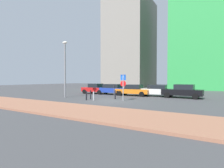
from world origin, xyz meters
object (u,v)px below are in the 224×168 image
Objects in this scene: parked_car_black at (183,91)px; parked_car_orange at (133,90)px; street_lamp at (65,64)px; traffic_bollard_near at (115,95)px; parked_car_red at (95,89)px; traffic_bollard_edge at (94,96)px; parking_sign_post at (123,84)px; traffic_bollard_mid at (86,95)px; parked_car_blue at (112,89)px; traffic_bollard_far at (91,95)px; parked_car_white at (157,90)px; parking_meter at (114,90)px.

parked_car_orange is at bearing -177.49° from parked_car_black.
street_lamp reaches higher than traffic_bollard_near.
parked_car_orange is (6.31, -0.17, -0.01)m from parked_car_red.
parked_car_orange is at bearing -1.54° from parked_car_red.
traffic_bollard_edge is (-1.38, -2.12, -0.03)m from traffic_bollard_near.
traffic_bollard_mid is at bearing -158.80° from parking_sign_post.
parking_sign_post is 7.93m from street_lamp.
traffic_bollard_edge is (1.80, -6.82, -0.34)m from parked_car_blue.
traffic_bollard_edge is at bearing -38.35° from traffic_bollard_far.
parked_car_orange is 3.02m from parked_car_white.
traffic_bollard_mid reaches higher than traffic_bollard_edge.
parked_car_red is at bearing -177.26° from parked_car_white.
parking_meter is (-0.65, -4.03, 0.20)m from parked_car_orange.
parked_car_red is 8.46m from traffic_bollard_edge.
parked_car_white is 9.25m from traffic_bollard_mid.
parked_car_blue is 7.06m from traffic_bollard_edge.
parked_car_blue reaches higher than traffic_bollard_edge.
traffic_bollard_far is (-5.42, -6.65, -0.28)m from parked_car_white.
parked_car_black is at bearing 42.86° from traffic_bollard_edge.
traffic_bollard_edge is at bearing -137.14° from parked_car_black.
traffic_bollard_mid is (4.03, -7.17, -0.29)m from parked_car_red.
parked_car_blue is 1.02× the size of parked_car_black.
parked_car_black is 11.10m from traffic_bollard_mid.
parked_car_white is 1.01× the size of parked_car_black.
parked_car_orange is at bearing 71.94° from traffic_bollard_mid.
parked_car_blue is 6.12m from traffic_bollard_far.
parking_sign_post is at bearing 22.73° from traffic_bollard_edge.
parked_car_blue reaches higher than traffic_bollard_mid.
traffic_bollard_far reaches higher than traffic_bollard_edge.
traffic_bollard_edge is (0.77, 0.21, -0.03)m from traffic_bollard_mid.
street_lamp is 7.46× the size of traffic_bollard_edge.
traffic_bollard_far is at bearing 0.83° from street_lamp.
parking_sign_post is 3.29m from traffic_bollard_edge.
parked_car_orange is 6.96m from traffic_bollard_edge.
parked_car_blue is 7.34m from parking_sign_post.
parking_sign_post is 2.96× the size of traffic_bollard_edge.
parking_sign_post is 2.76× the size of traffic_bollard_far.
parked_car_blue reaches higher than parking_meter.
parked_car_black is 3.04× the size of parking_meter.
traffic_bollard_far is (0.84, -6.06, -0.31)m from parked_car_blue.
parked_car_orange is 5.83m from parking_sign_post.
traffic_bollard_far is (-0.19, 0.97, 0.00)m from traffic_bollard_mid.
parking_sign_post is 2.62m from parking_meter.
street_lamp is (-5.61, -2.06, 3.02)m from parking_meter.
parked_car_orange is 6.10m from parked_car_black.
parked_car_white is 4.71× the size of traffic_bollard_far.
traffic_bollard_edge is (4.76, -0.70, -3.53)m from street_lamp.
street_lamp is (-2.96, -6.11, 3.19)m from parked_car_blue.
parked_car_black reaches higher than traffic_bollard_far.
traffic_bollard_far is at bearing 100.86° from traffic_bollard_mid.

